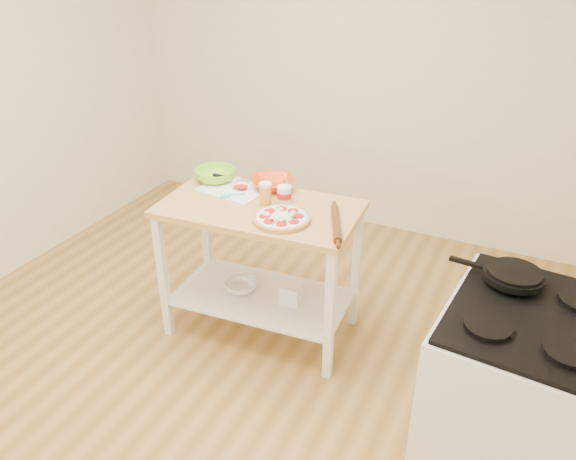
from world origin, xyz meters
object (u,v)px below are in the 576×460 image
Objects in this scene: gas_stove at (515,398)px; shelf_bin at (291,293)px; cutting_board at (234,189)px; shelf_glass_bowl at (241,286)px; pizza at (281,218)px; beer_pint at (266,195)px; orange_bowl at (273,184)px; skillet at (512,275)px; yogurt_tub at (284,195)px; prep_island at (260,243)px; green_bowl at (215,175)px; rolling_pin at (336,224)px; knife at (226,177)px; spatula at (232,195)px.

gas_stove reaches higher than shelf_bin.
cutting_board is 2.07× the size of shelf_glass_bowl.
beer_pint reaches higher than pizza.
orange_bowl is at bearing 135.14° from shelf_bin.
yogurt_tub is (-1.33, 0.37, -0.02)m from skillet.
beer_pint reaches higher than prep_island.
pizza is at bearing 178.51° from skillet.
prep_island is 9.78× the size of shelf_bin.
shelf_bin is at bearing 6.57° from prep_island.
shelf_bin is (0.24, -0.24, -0.61)m from orange_bowl.
beer_pint is (0.08, -0.25, 0.04)m from orange_bowl.
green_bowl is 1.26× the size of shelf_glass_bowl.
orange_bowl is at bearing 123.14° from pizza.
rolling_pin is at bearing 172.78° from skillet.
green_bowl is (-0.63, 0.31, 0.03)m from pizza.
orange_bowl reaches higher than prep_island.
pizza is 0.83× the size of rolling_pin.
yogurt_tub reaches higher than pizza.
knife is at bearing 169.72° from skillet.
yogurt_tub is 0.43m from rolling_pin.
green_bowl is at bearing -129.52° from knife.
yogurt_tub is at bearing 2.61° from cutting_board.
orange_bowl is at bearing 69.23° from shelf_glass_bowl.
prep_island is 1.50m from skillet.
skillet is at bearing -13.09° from shelf_bin.
gas_stove is at bearing -15.25° from shelf_glass_bowl.
pizza is at bearing -56.86° from orange_bowl.
spatula is (-0.41, 0.14, -0.00)m from pizza.
orange_bowl is at bearing 134.54° from yogurt_tub.
skillet is 3.44× the size of shelf_bin.
knife is at bearing 158.33° from shelf_bin.
knife is at bearing 131.53° from shelf_glass_bowl.
gas_stove is 4.21× the size of orange_bowl.
spatula is at bearing 173.28° from rolling_pin.
orange_bowl is (-1.61, 0.75, 0.46)m from gas_stove.
green_bowl reaches higher than cutting_board.
knife is at bearing 146.39° from prep_island.
shelf_glass_bowl is at bearing 170.07° from gas_stove.
shelf_bin is at bearing 90.51° from pizza.
skillet reaches higher than pizza.
knife is 0.87m from shelf_bin.
knife is (-0.18, 0.22, 0.00)m from spatula.
knife is (-0.13, 0.12, 0.01)m from cutting_board.
skillet is 2.04× the size of shelf_glass_bowl.
shelf_glass_bowl is at bearing -37.16° from green_bowl.
prep_island is 4.50× the size of knife.
shelf_bin is at bearing -15.93° from green_bowl.
cutting_board is 2.95× the size of beer_pint.
orange_bowl reaches higher than spatula.
pizza is at bearing -36.95° from beer_pint.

